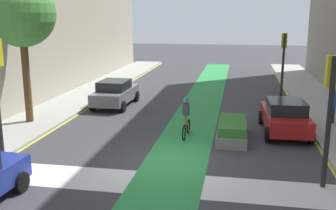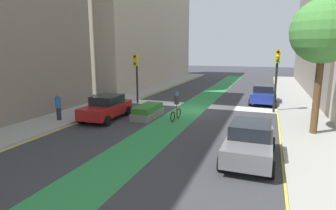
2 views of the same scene
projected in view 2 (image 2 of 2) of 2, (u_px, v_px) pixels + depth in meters
name	position (u px, v px, depth m)	size (l,w,h in m)	color
ground_plane	(194.00, 111.00, 20.93)	(120.00, 120.00, 0.00)	#38383D
bike_lane_paint	(189.00, 110.00, 21.07)	(2.40, 60.00, 0.01)	#2D8C47
crosswalk_band	(200.00, 106.00, 22.78)	(12.00, 1.80, 0.01)	silver
sidewalk_left	(303.00, 118.00, 18.39)	(3.00, 60.00, 0.15)	#9E9E99
curb_stripe_left	(278.00, 117.00, 18.91)	(0.16, 60.00, 0.01)	yellow
sidewalk_right	(108.00, 103.00, 23.45)	(3.00, 60.00, 0.15)	#9E9E99
curb_stripe_right	(124.00, 105.00, 22.96)	(0.16, 60.00, 0.01)	yellow
traffic_signal_near_right	(136.00, 69.00, 23.26)	(0.35, 0.52, 4.16)	black
traffic_signal_near_left	(277.00, 69.00, 19.69)	(0.35, 0.52, 4.56)	black
car_blue_left_near	(264.00, 94.00, 23.59)	(2.18, 4.28, 1.57)	navy
car_grey_left_far	(250.00, 141.00, 11.44)	(2.06, 4.22, 1.57)	slate
car_red_right_far	(106.00, 107.00, 18.23)	(2.18, 4.28, 1.57)	#A51919
cyclist_in_lane	(176.00, 105.00, 18.04)	(0.32, 1.73, 1.86)	black
pedestrian_sidewalk_right_a	(58.00, 106.00, 17.43)	(0.34, 0.34, 1.69)	#262638
street_tree_near	(324.00, 32.00, 13.78)	(3.24, 3.24, 6.92)	brown
median_planter	(148.00, 112.00, 18.78)	(1.28, 3.00, 0.85)	slate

